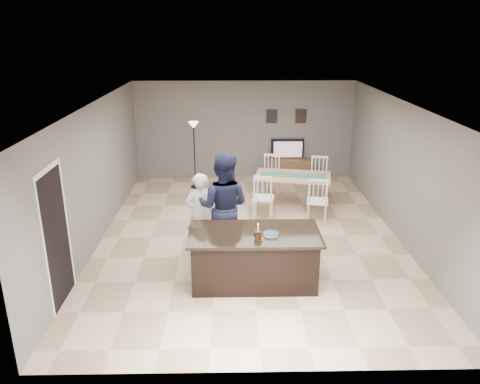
{
  "coord_description": "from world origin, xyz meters",
  "views": [
    {
      "loc": [
        -0.37,
        -8.73,
        4.05
      ],
      "look_at": [
        -0.2,
        -0.3,
        1.07
      ],
      "focal_mm": 35.0,
      "sensor_mm": 36.0,
      "label": 1
    }
  ],
  "objects_px": {
    "man": "(223,207)",
    "tv_console": "(287,169)",
    "television": "(288,149)",
    "birthday_cake": "(258,235)",
    "plate_stack": "(271,234)",
    "dining_table": "(293,181)",
    "woman": "(200,214)",
    "kitchen_island": "(254,257)",
    "floor_lamp": "(194,137)"
  },
  "relations": [
    {
      "from": "man",
      "to": "plate_stack",
      "type": "bearing_deg",
      "value": 140.1
    },
    {
      "from": "kitchen_island",
      "to": "birthday_cake",
      "type": "distance_m",
      "value": 0.55
    },
    {
      "from": "man",
      "to": "dining_table",
      "type": "relative_size",
      "value": 0.9
    },
    {
      "from": "woman",
      "to": "floor_lamp",
      "type": "bearing_deg",
      "value": -105.74
    },
    {
      "from": "kitchen_island",
      "to": "floor_lamp",
      "type": "distance_m",
      "value": 5.2
    },
    {
      "from": "dining_table",
      "to": "man",
      "type": "bearing_deg",
      "value": -111.86
    },
    {
      "from": "tv_console",
      "to": "birthday_cake",
      "type": "xyz_separation_m",
      "value": [
        -1.15,
        -5.79,
        0.66
      ]
    },
    {
      "from": "tv_console",
      "to": "floor_lamp",
      "type": "height_order",
      "value": "floor_lamp"
    },
    {
      "from": "plate_stack",
      "to": "tv_console",
      "type": "bearing_deg",
      "value": 80.59
    },
    {
      "from": "television",
      "to": "birthday_cake",
      "type": "xyz_separation_m",
      "value": [
        -1.15,
        -5.86,
        0.1
      ]
    },
    {
      "from": "tv_console",
      "to": "dining_table",
      "type": "height_order",
      "value": "dining_table"
    },
    {
      "from": "plate_stack",
      "to": "man",
      "type": "bearing_deg",
      "value": 126.71
    },
    {
      "from": "woman",
      "to": "man",
      "type": "bearing_deg",
      "value": 136.39
    },
    {
      "from": "floor_lamp",
      "to": "kitchen_island",
      "type": "bearing_deg",
      "value": -75.0
    },
    {
      "from": "kitchen_island",
      "to": "birthday_cake",
      "type": "relative_size",
      "value": 8.46
    },
    {
      "from": "tv_console",
      "to": "floor_lamp",
      "type": "bearing_deg",
      "value": -166.11
    },
    {
      "from": "plate_stack",
      "to": "floor_lamp",
      "type": "height_order",
      "value": "floor_lamp"
    },
    {
      "from": "woman",
      "to": "plate_stack",
      "type": "relative_size",
      "value": 6.3
    },
    {
      "from": "woman",
      "to": "plate_stack",
      "type": "height_order",
      "value": "woman"
    },
    {
      "from": "woman",
      "to": "television",
      "type": "bearing_deg",
      "value": -136.71
    },
    {
      "from": "television",
      "to": "dining_table",
      "type": "height_order",
      "value": "television"
    },
    {
      "from": "dining_table",
      "to": "floor_lamp",
      "type": "distance_m",
      "value": 2.94
    },
    {
      "from": "woman",
      "to": "man",
      "type": "relative_size",
      "value": 0.79
    },
    {
      "from": "woman",
      "to": "floor_lamp",
      "type": "xyz_separation_m",
      "value": [
        -0.38,
        3.84,
        0.58
      ]
    },
    {
      "from": "television",
      "to": "dining_table",
      "type": "relative_size",
      "value": 0.41
    },
    {
      "from": "kitchen_island",
      "to": "tv_console",
      "type": "xyz_separation_m",
      "value": [
        1.2,
        5.57,
        -0.15
      ]
    },
    {
      "from": "woman",
      "to": "dining_table",
      "type": "relative_size",
      "value": 0.71
    },
    {
      "from": "kitchen_island",
      "to": "television",
      "type": "xyz_separation_m",
      "value": [
        1.2,
        5.64,
        0.41
      ]
    },
    {
      "from": "kitchen_island",
      "to": "birthday_cake",
      "type": "xyz_separation_m",
      "value": [
        0.05,
        -0.22,
        0.51
      ]
    },
    {
      "from": "birthday_cake",
      "to": "plate_stack",
      "type": "bearing_deg",
      "value": 28.18
    },
    {
      "from": "tv_console",
      "to": "man",
      "type": "height_order",
      "value": "man"
    },
    {
      "from": "kitchen_island",
      "to": "dining_table",
      "type": "distance_m",
      "value": 3.55
    },
    {
      "from": "dining_table",
      "to": "kitchen_island",
      "type": "bearing_deg",
      "value": -96.52
    },
    {
      "from": "dining_table",
      "to": "plate_stack",
      "type": "bearing_deg",
      "value": -92.04
    },
    {
      "from": "woman",
      "to": "man",
      "type": "distance_m",
      "value": 0.51
    },
    {
      "from": "tv_console",
      "to": "woman",
      "type": "xyz_separation_m",
      "value": [
        -2.15,
        -4.46,
        0.49
      ]
    },
    {
      "from": "woman",
      "to": "birthday_cake",
      "type": "xyz_separation_m",
      "value": [
        1.0,
        -1.33,
        0.17
      ]
    },
    {
      "from": "television",
      "to": "plate_stack",
      "type": "bearing_deg",
      "value": 80.7
    },
    {
      "from": "man",
      "to": "tv_console",
      "type": "bearing_deg",
      "value": -96.89
    },
    {
      "from": "woman",
      "to": "man",
      "type": "height_order",
      "value": "man"
    },
    {
      "from": "plate_stack",
      "to": "floor_lamp",
      "type": "xyz_separation_m",
      "value": [
        -1.58,
        5.05,
        0.45
      ]
    },
    {
      "from": "man",
      "to": "birthday_cake",
      "type": "distance_m",
      "value": 1.28
    },
    {
      "from": "birthday_cake",
      "to": "dining_table",
      "type": "distance_m",
      "value": 3.75
    },
    {
      "from": "birthday_cake",
      "to": "floor_lamp",
      "type": "bearing_deg",
      "value": 104.88
    },
    {
      "from": "television",
      "to": "dining_table",
      "type": "bearing_deg",
      "value": 86.53
    },
    {
      "from": "plate_stack",
      "to": "dining_table",
      "type": "height_order",
      "value": "dining_table"
    },
    {
      "from": "television",
      "to": "birthday_cake",
      "type": "bearing_deg",
      "value": 78.87
    },
    {
      "from": "kitchen_island",
      "to": "man",
      "type": "xyz_separation_m",
      "value": [
        -0.51,
        0.93,
        0.54
      ]
    },
    {
      "from": "tv_console",
      "to": "man",
      "type": "xyz_separation_m",
      "value": [
        -1.71,
        -4.64,
        0.69
      ]
    },
    {
      "from": "kitchen_island",
      "to": "floor_lamp",
      "type": "relative_size",
      "value": 1.22
    }
  ]
}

